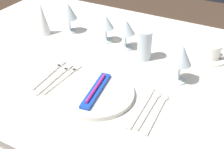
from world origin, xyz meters
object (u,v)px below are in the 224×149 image
(coffee_cup_left, at_px, (212,51))
(spoon_dessert, at_px, (159,108))
(fork_outer, at_px, (64,78))
(dinner_plate, at_px, (96,94))
(dinner_knife, at_px, (141,108))
(toothbrush_package, at_px, (96,90))
(fork_inner, at_px, (56,78))
(fork_salad, at_px, (50,73))
(spoon_soup, at_px, (152,104))
(wine_glass_far, at_px, (182,56))
(wine_glass_centre, at_px, (69,12))
(wine_glass_left, at_px, (106,23))
(napkin_folded, at_px, (42,19))
(drink_tumbler, at_px, (144,45))
(wine_glass_right, at_px, (126,28))

(coffee_cup_left, bearing_deg, spoon_dessert, -100.82)
(fork_outer, relative_size, spoon_dessert, 0.99)
(dinner_plate, xyz_separation_m, dinner_knife, (0.17, 0.01, -0.01))
(toothbrush_package, relative_size, fork_inner, 0.94)
(fork_salad, xyz_separation_m, spoon_soup, (0.43, 0.01, 0.00))
(coffee_cup_left, xyz_separation_m, wine_glass_far, (-0.07, -0.22, 0.07))
(dinner_plate, distance_m, fork_salad, 0.24)
(spoon_soup, height_order, spoon_dessert, same)
(dinner_knife, relative_size, wine_glass_centre, 1.54)
(toothbrush_package, height_order, fork_salad, toothbrush_package)
(wine_glass_far, bearing_deg, fork_outer, -153.90)
(wine_glass_left, bearing_deg, dinner_plate, -65.95)
(dinner_knife, bearing_deg, napkin_folded, 155.71)
(fork_salad, xyz_separation_m, drink_tumbler, (0.28, 0.29, 0.06))
(spoon_dessert, xyz_separation_m, wine_glass_left, (-0.40, 0.34, 0.09))
(drink_tumbler, bearing_deg, fork_salad, -134.66)
(coffee_cup_left, height_order, drink_tumbler, drink_tumbler)
(coffee_cup_left, bearing_deg, napkin_folded, -169.52)
(wine_glass_far, bearing_deg, toothbrush_package, -135.18)
(toothbrush_package, bearing_deg, fork_inner, 173.75)
(dinner_plate, xyz_separation_m, toothbrush_package, (-0.00, 0.00, 0.02))
(dinner_knife, bearing_deg, fork_salad, 176.45)
(fork_salad, bearing_deg, coffee_cup_left, 37.57)
(spoon_dessert, relative_size, wine_glass_centre, 1.50)
(spoon_soup, relative_size, coffee_cup_left, 2.23)
(spoon_soup, relative_size, drink_tumbler, 1.73)
(wine_glass_right, relative_size, drink_tumbler, 1.09)
(napkin_folded, bearing_deg, fork_outer, -40.53)
(fork_salad, distance_m, dinner_knife, 0.40)
(toothbrush_package, xyz_separation_m, spoon_soup, (0.20, 0.05, -0.02))
(wine_glass_right, relative_size, wine_glass_far, 0.89)
(fork_outer, xyz_separation_m, wine_glass_left, (-0.00, 0.35, 0.09))
(spoon_soup, bearing_deg, dinner_knife, -125.94)
(wine_glass_centre, height_order, wine_glass_left, wine_glass_centre)
(toothbrush_package, bearing_deg, dinner_plate, 0.00)
(spoon_dessert, bearing_deg, spoon_soup, 168.33)
(fork_inner, distance_m, drink_tumbler, 0.39)
(dinner_knife, distance_m, napkin_folded, 0.72)
(toothbrush_package, relative_size, wine_glass_right, 1.53)
(fork_outer, bearing_deg, wine_glass_left, 90.75)
(fork_outer, distance_m, fork_salad, 0.07)
(toothbrush_package, height_order, fork_outer, toothbrush_package)
(spoon_soup, bearing_deg, wine_glass_left, 137.38)
(spoon_dessert, bearing_deg, wine_glass_left, 139.08)
(fork_inner, distance_m, spoon_dessert, 0.42)
(spoon_soup, relative_size, wine_glass_far, 1.43)
(fork_outer, distance_m, spoon_soup, 0.36)
(wine_glass_centre, bearing_deg, fork_outer, -58.62)
(fork_salad, relative_size, spoon_dessert, 0.96)
(dinner_plate, height_order, toothbrush_package, toothbrush_package)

